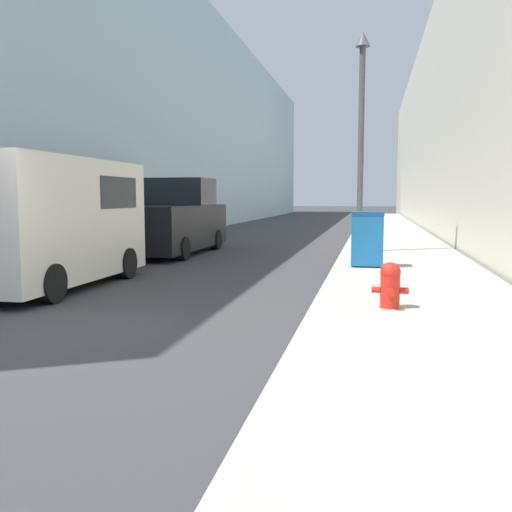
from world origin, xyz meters
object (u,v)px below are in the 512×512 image
trash_bin (367,239)px  pickup_truck (171,221)px  fire_hydrant (390,284)px  lamppost (361,130)px  white_van (49,218)px

trash_bin → pickup_truck: (-5.82, 3.43, 0.19)m
fire_hydrant → pickup_truck: bearing=127.0°
trash_bin → lamppost: 4.55m
fire_hydrant → trash_bin: bearing=94.3°
pickup_truck → white_van: bearing=-90.0°
trash_bin → pickup_truck: size_ratio=0.23×
fire_hydrant → white_van: bearing=165.4°
fire_hydrant → white_van: size_ratio=0.14×
white_van → pickup_truck: 6.61m
pickup_truck → lamppost: bearing=1.7°
lamppost → fire_hydrant: bearing=-85.8°
trash_bin → pickup_truck: bearing=149.5°
fire_hydrant → trash_bin: trash_bin is taller
lamppost → pickup_truck: bearing=-178.3°
trash_bin → white_van: white_van is taller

